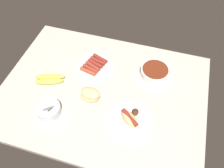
{
  "coord_description": "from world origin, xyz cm",
  "views": [
    {
      "loc": [
        27.88,
        -73.77,
        109.8
      ],
      "look_at": [
        4.55,
        4.15,
        3.0
      ],
      "focal_mm": 36.66,
      "sensor_mm": 36.0,
      "label": 1
    }
  ],
  "objects_px": {
    "bread_stack": "(90,95)",
    "bowl_chili": "(155,72)",
    "plate_hotdog_assembled": "(130,120)",
    "banana_bunch": "(50,79)",
    "plate_sausages": "(94,66)",
    "bowl_coleslaw": "(48,109)"
  },
  "relations": [
    {
      "from": "bowl_coleslaw",
      "to": "bowl_chili",
      "type": "height_order",
      "value": "bowl_coleslaw"
    },
    {
      "from": "plate_hotdog_assembled",
      "to": "bread_stack",
      "type": "height_order",
      "value": "bread_stack"
    },
    {
      "from": "plate_sausages",
      "to": "bowl_chili",
      "type": "xyz_separation_m",
      "value": [
        0.38,
        0.05,
        0.02
      ]
    },
    {
      "from": "plate_sausages",
      "to": "bowl_chili",
      "type": "bearing_deg",
      "value": 7.3
    },
    {
      "from": "banana_bunch",
      "to": "bread_stack",
      "type": "relative_size",
      "value": 1.55
    },
    {
      "from": "bowl_chili",
      "to": "bread_stack",
      "type": "bearing_deg",
      "value": -138.5
    },
    {
      "from": "plate_sausages",
      "to": "bowl_chili",
      "type": "height_order",
      "value": "bowl_chili"
    },
    {
      "from": "bowl_coleslaw",
      "to": "plate_sausages",
      "type": "bearing_deg",
      "value": 71.7
    },
    {
      "from": "plate_hotdog_assembled",
      "to": "bread_stack",
      "type": "xyz_separation_m",
      "value": [
        -0.25,
        0.08,
        0.02
      ]
    },
    {
      "from": "bread_stack",
      "to": "bowl_chili",
      "type": "bearing_deg",
      "value": 41.5
    },
    {
      "from": "banana_bunch",
      "to": "bread_stack",
      "type": "bearing_deg",
      "value": -9.74
    },
    {
      "from": "plate_sausages",
      "to": "bowl_chili",
      "type": "distance_m",
      "value": 0.38
    },
    {
      "from": "plate_sausages",
      "to": "bread_stack",
      "type": "height_order",
      "value": "bread_stack"
    },
    {
      "from": "plate_hotdog_assembled",
      "to": "bowl_chili",
      "type": "relative_size",
      "value": 1.39
    },
    {
      "from": "bowl_chili",
      "to": "banana_bunch",
      "type": "bearing_deg",
      "value": -158.65
    },
    {
      "from": "banana_bunch",
      "to": "plate_hotdog_assembled",
      "type": "bearing_deg",
      "value": -13.54
    },
    {
      "from": "plate_hotdog_assembled",
      "to": "bowl_chili",
      "type": "height_order",
      "value": "plate_hotdog_assembled"
    },
    {
      "from": "plate_hotdog_assembled",
      "to": "bread_stack",
      "type": "distance_m",
      "value": 0.26
    },
    {
      "from": "plate_hotdog_assembled",
      "to": "bowl_coleslaw",
      "type": "distance_m",
      "value": 0.44
    },
    {
      "from": "bowl_coleslaw",
      "to": "plate_sausages",
      "type": "xyz_separation_m",
      "value": [
        0.13,
        0.38,
        -0.02
      ]
    },
    {
      "from": "bowl_chili",
      "to": "plate_sausages",
      "type": "bearing_deg",
      "value": -172.7
    },
    {
      "from": "plate_hotdog_assembled",
      "to": "banana_bunch",
      "type": "height_order",
      "value": "plate_hotdog_assembled"
    }
  ]
}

